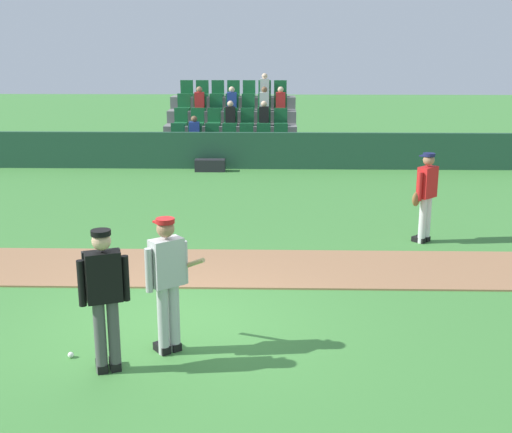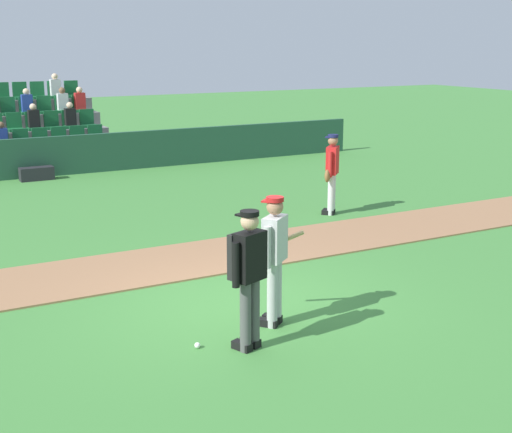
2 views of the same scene
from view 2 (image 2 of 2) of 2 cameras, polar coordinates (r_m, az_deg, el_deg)
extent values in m
plane|color=#42843A|center=(10.32, -1.27, -7.20)|extent=(80.00, 80.00, 0.00)
cube|color=#9E704C|center=(12.36, -6.36, -3.61)|extent=(28.00, 1.98, 0.03)
cube|color=#234C38|center=(20.93, -16.15, 4.63)|extent=(20.00, 0.16, 1.11)
cube|color=slate|center=(23.22, -17.35, 4.39)|extent=(4.45, 3.80, 0.30)
cube|color=slate|center=(21.93, -16.74, 4.84)|extent=(4.35, 0.85, 0.40)
cube|color=#196033|center=(21.60, -19.59, 5.17)|extent=(0.44, 0.40, 0.08)
cube|color=#196033|center=(21.78, -19.74, 5.89)|extent=(0.44, 0.08, 0.50)
cube|color=#263F99|center=(21.61, -19.67, 5.97)|extent=(0.32, 0.22, 0.52)
sphere|color=brown|center=(21.57, -19.75, 6.89)|extent=(0.20, 0.20, 0.20)
cube|color=#196033|center=(21.69, -18.15, 5.32)|extent=(0.44, 0.40, 0.08)
cube|color=#196033|center=(21.87, -18.31, 6.03)|extent=(0.44, 0.08, 0.50)
cube|color=#196033|center=(21.79, -16.73, 5.46)|extent=(0.44, 0.40, 0.08)
cube|color=#196033|center=(21.98, -16.90, 6.17)|extent=(0.44, 0.08, 0.50)
cube|color=#196033|center=(21.91, -15.32, 5.59)|extent=(0.44, 0.40, 0.08)
cube|color=#196033|center=(22.09, -15.50, 6.30)|extent=(0.44, 0.08, 0.50)
cube|color=#196033|center=(22.04, -13.93, 5.72)|extent=(0.44, 0.40, 0.08)
cube|color=#196033|center=(22.22, -14.12, 6.43)|extent=(0.44, 0.08, 0.50)
cube|color=#196033|center=(22.19, -12.55, 5.85)|extent=(0.44, 0.40, 0.08)
cube|color=#196033|center=(22.37, -12.75, 6.55)|extent=(0.44, 0.08, 0.50)
cube|color=slate|center=(22.70, -17.27, 6.11)|extent=(4.35, 0.85, 0.40)
cube|color=#196033|center=(22.47, -18.64, 6.58)|extent=(0.44, 0.40, 0.08)
cube|color=#196033|center=(22.66, -18.79, 7.26)|extent=(0.44, 0.08, 0.50)
cube|color=#196033|center=(22.57, -17.27, 6.71)|extent=(0.44, 0.40, 0.08)
cube|color=#196033|center=(22.76, -17.42, 7.39)|extent=(0.44, 0.08, 0.50)
cube|color=black|center=(22.59, -17.35, 7.48)|extent=(0.32, 0.22, 0.52)
sphere|color=beige|center=(22.56, -17.41, 8.36)|extent=(0.20, 0.20, 0.20)
cube|color=#196033|center=(22.69, -15.90, 6.84)|extent=(0.44, 0.40, 0.08)
cube|color=#196033|center=(22.87, -16.07, 7.51)|extent=(0.44, 0.08, 0.50)
cube|color=#196033|center=(22.81, -14.55, 6.96)|extent=(0.44, 0.40, 0.08)
cube|color=#196033|center=(23.00, -14.72, 7.63)|extent=(0.44, 0.08, 0.50)
cube|color=black|center=(22.83, -14.62, 7.72)|extent=(0.32, 0.22, 0.52)
sphere|color=beige|center=(22.80, -14.68, 8.59)|extent=(0.20, 0.20, 0.20)
cube|color=#196033|center=(22.95, -13.21, 7.08)|extent=(0.44, 0.40, 0.08)
cube|color=#196033|center=(23.14, -13.39, 7.74)|extent=(0.44, 0.08, 0.50)
cube|color=slate|center=(23.48, -17.77, 7.30)|extent=(4.35, 0.85, 0.40)
cube|color=#196033|center=(23.26, -19.10, 7.76)|extent=(0.44, 0.40, 0.08)
cube|color=#196033|center=(23.46, -19.24, 8.41)|extent=(0.44, 0.08, 0.50)
cube|color=#196033|center=(23.36, -17.76, 7.89)|extent=(0.44, 0.40, 0.08)
cube|color=#196033|center=(23.55, -17.92, 8.53)|extent=(0.44, 0.08, 0.50)
cube|color=#263F99|center=(23.38, -17.84, 8.63)|extent=(0.32, 0.22, 0.52)
sphere|color=beige|center=(23.36, -17.91, 9.48)|extent=(0.20, 0.20, 0.20)
cube|color=#196033|center=(23.47, -16.44, 8.01)|extent=(0.44, 0.40, 0.08)
cube|color=#196033|center=(23.66, -16.60, 8.65)|extent=(0.44, 0.08, 0.50)
cube|color=#196033|center=(23.59, -15.13, 8.12)|extent=(0.44, 0.40, 0.08)
cube|color=#196033|center=(23.78, -15.29, 8.76)|extent=(0.44, 0.08, 0.50)
cube|color=silver|center=(23.62, -15.20, 8.85)|extent=(0.32, 0.22, 0.52)
sphere|color=brown|center=(23.59, -15.25, 9.70)|extent=(0.20, 0.20, 0.20)
cube|color=#196033|center=(23.73, -13.82, 8.23)|extent=(0.44, 0.40, 0.08)
cube|color=#196033|center=(23.92, -14.00, 8.86)|extent=(0.44, 0.08, 0.50)
cube|color=red|center=(23.75, -13.90, 8.95)|extent=(0.32, 0.22, 0.52)
sphere|color=beige|center=(23.73, -13.95, 9.79)|extent=(0.20, 0.20, 0.20)
cube|color=slate|center=(24.28, -18.23, 8.41)|extent=(4.35, 0.85, 0.40)
cube|color=#196033|center=(24.07, -19.53, 8.87)|extent=(0.44, 0.40, 0.08)
cube|color=#196033|center=(24.27, -19.67, 9.48)|extent=(0.44, 0.08, 0.50)
cube|color=#196033|center=(24.16, -18.23, 8.98)|extent=(0.44, 0.40, 0.08)
cube|color=#196033|center=(24.36, -18.38, 9.60)|extent=(0.44, 0.08, 0.50)
cube|color=#196033|center=(24.27, -16.95, 9.09)|extent=(0.44, 0.40, 0.08)
cube|color=#196033|center=(24.46, -17.10, 9.71)|extent=(0.44, 0.08, 0.50)
cube|color=#196033|center=(24.38, -15.67, 9.20)|extent=(0.44, 0.40, 0.08)
cube|color=#196033|center=(24.58, -15.83, 9.81)|extent=(0.44, 0.08, 0.50)
cube|color=silver|center=(24.41, -15.74, 9.91)|extent=(0.32, 0.22, 0.52)
sphere|color=beige|center=(24.40, -15.80, 10.73)|extent=(0.20, 0.20, 0.20)
cube|color=#196033|center=(24.51, -14.40, 9.30)|extent=(0.44, 0.40, 0.08)
cube|color=#196033|center=(24.71, -14.57, 9.90)|extent=(0.44, 0.08, 0.50)
cylinder|color=#B2B2B2|center=(9.45, 1.30, -6.30)|extent=(0.14, 0.14, 0.90)
cylinder|color=#B2B2B2|center=(9.59, 1.66, -5.99)|extent=(0.14, 0.14, 0.90)
cube|color=black|center=(9.62, 0.95, -8.49)|extent=(0.26, 0.28, 0.10)
cube|color=black|center=(9.75, 1.31, -8.16)|extent=(0.26, 0.28, 0.10)
cube|color=#B2B2B2|center=(9.29, 1.51, -1.79)|extent=(0.45, 0.42, 0.60)
cylinder|color=#B2B2B2|center=(9.08, 0.93, -2.49)|extent=(0.09, 0.09, 0.55)
cylinder|color=#B2B2B2|center=(9.53, 2.05, -1.71)|extent=(0.09, 0.09, 0.55)
sphere|color=#9E7051|center=(9.19, 1.53, 0.79)|extent=(0.22, 0.22, 0.22)
cylinder|color=#B21919|center=(9.16, 1.53, 1.40)|extent=(0.23, 0.23, 0.06)
cube|color=#B21919|center=(9.21, 0.95, 1.27)|extent=(0.22, 0.21, 0.02)
cylinder|color=tan|center=(9.59, 1.49, -2.22)|extent=(0.69, 0.50, 0.41)
cylinder|color=#4C4C4C|center=(8.74, -0.84, -8.02)|extent=(0.14, 0.14, 0.90)
cylinder|color=#4C4C4C|center=(8.85, -0.15, -7.72)|extent=(0.14, 0.14, 0.90)
cube|color=black|center=(8.93, -1.13, -10.30)|extent=(0.20, 0.29, 0.10)
cube|color=black|center=(9.04, -0.44, -9.99)|extent=(0.20, 0.29, 0.10)
cube|color=black|center=(8.55, -0.50, -3.19)|extent=(0.45, 0.35, 0.60)
cylinder|color=black|center=(8.38, -1.63, -3.90)|extent=(0.09, 0.09, 0.55)
cylinder|color=black|center=(8.74, 0.57, -3.14)|extent=(0.09, 0.09, 0.55)
sphere|color=tan|center=(8.43, -0.51, -0.39)|extent=(0.22, 0.22, 0.22)
cylinder|color=black|center=(8.41, -0.51, 0.27)|extent=(0.23, 0.23, 0.06)
cube|color=black|center=(8.48, -1.02, 0.17)|extent=(0.21, 0.18, 0.02)
cube|color=black|center=(8.63, -1.16, -3.03)|extent=(0.44, 0.23, 0.56)
cylinder|color=silver|center=(15.62, 6.01, 1.73)|extent=(0.14, 0.14, 0.90)
cylinder|color=silver|center=(15.77, 6.12, 1.85)|extent=(0.14, 0.14, 0.90)
cube|color=black|center=(15.72, 5.76, 0.32)|extent=(0.27, 0.27, 0.10)
cube|color=black|center=(15.87, 5.87, 0.45)|extent=(0.27, 0.27, 0.10)
cube|color=red|center=(15.56, 6.13, 4.49)|extent=(0.44, 0.44, 0.60)
cylinder|color=red|center=(15.32, 5.95, 4.17)|extent=(0.09, 0.09, 0.55)
cylinder|color=red|center=(15.81, 6.30, 4.45)|extent=(0.09, 0.09, 0.55)
sphere|color=#9E7051|center=(15.49, 6.17, 6.06)|extent=(0.22, 0.22, 0.22)
cylinder|color=#191E4C|center=(15.48, 6.18, 6.43)|extent=(0.23, 0.23, 0.06)
cube|color=#191E4C|center=(15.50, 5.81, 6.34)|extent=(0.21, 0.21, 0.02)
ellipsoid|color=brown|center=(15.36, 5.73, 3.24)|extent=(0.23, 0.23, 0.28)
sphere|color=white|center=(9.01, -4.71, -10.23)|extent=(0.07, 0.07, 0.07)
cube|color=#232328|center=(20.46, -17.13, 3.29)|extent=(0.90, 0.36, 0.36)
camera|label=1|loc=(5.79, 62.86, 7.98)|focal=47.09mm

